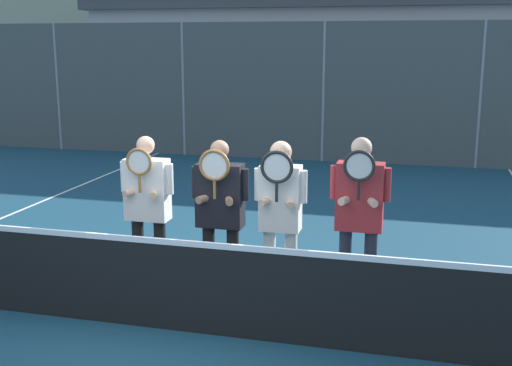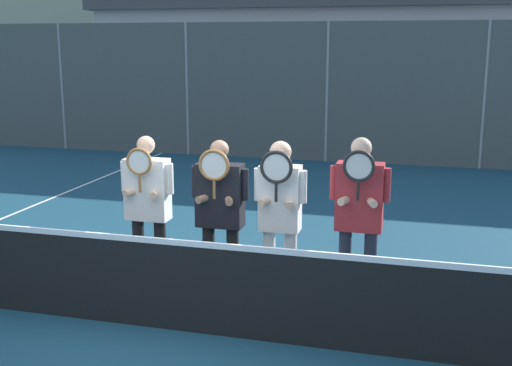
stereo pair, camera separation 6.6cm
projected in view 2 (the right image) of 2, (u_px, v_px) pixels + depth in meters
ground_plane at (172, 329)px, 6.24m from camera, size 120.00×120.00×0.00m
hill_distant at (403, 76)px, 52.50m from camera, size 113.35×62.97×22.04m
clubhouse_building at (360, 62)px, 21.64m from camera, size 17.56×5.50×4.12m
fence_back at (327, 93)px, 14.72m from camera, size 20.66×0.06×3.19m
tennis_net at (170, 283)px, 6.14m from camera, size 11.14×0.09×1.02m
court_line_left_sideline at (1, 219)px, 10.13m from camera, size 0.05×16.00×0.01m
player_leftmost at (148, 202)px, 6.95m from camera, size 0.61×0.34×1.76m
player_center_left at (220, 208)px, 6.68m from camera, size 0.62×0.34×1.76m
player_center_right at (280, 211)px, 6.52m from camera, size 0.55×0.34×1.77m
player_rightmost at (359, 210)px, 6.45m from camera, size 0.60×0.34×1.82m
car_far_left at (141, 106)px, 18.83m from camera, size 4.71×2.05×1.74m
car_left_of_center at (317, 109)px, 17.66m from camera, size 4.29×1.98×1.80m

